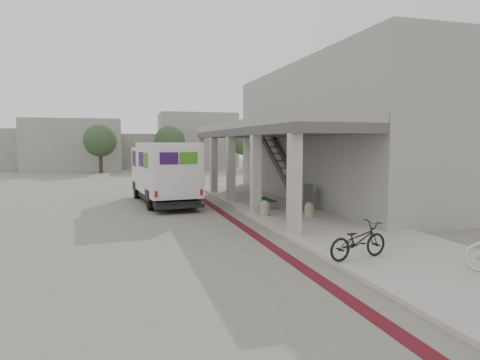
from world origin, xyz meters
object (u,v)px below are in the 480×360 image
object	(u,v)px
utility_cabinet	(303,197)
bicycle_black	(358,240)
fedex_truck	(163,171)
bench	(267,201)

from	to	relation	value
utility_cabinet	bicycle_black	xyz separation A→B (m)	(-1.90, -7.57, -0.09)
fedex_truck	bicycle_black	xyz separation A→B (m)	(3.65, -11.95, -1.02)
fedex_truck	bench	bearing A→B (deg)	-43.48
bench	utility_cabinet	bearing A→B (deg)	-40.03
fedex_truck	utility_cabinet	bearing A→B (deg)	-44.00
bench	utility_cabinet	xyz separation A→B (m)	(1.27, -1.06, 0.29)
bench	bicycle_black	xyz separation A→B (m)	(-0.63, -8.63, 0.19)
utility_cabinet	bicycle_black	distance (m)	7.80
bench	utility_cabinet	world-z (taller)	utility_cabinet
bench	bicycle_black	size ratio (longest dim) A/B	0.91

